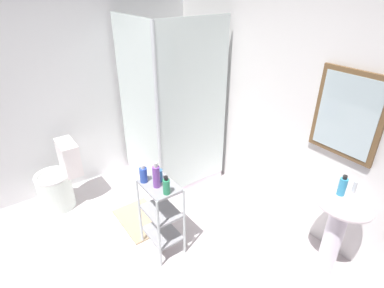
% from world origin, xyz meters
% --- Properties ---
extents(wall_back, '(4.20, 0.14, 2.50)m').
position_xyz_m(wall_back, '(0.01, 1.85, 1.25)').
color(wall_back, white).
rests_on(wall_back, ground_plane).
extents(wall_left, '(0.10, 4.20, 2.50)m').
position_xyz_m(wall_left, '(-1.85, 0.00, 1.25)').
color(wall_left, white).
rests_on(wall_left, ground_plane).
extents(shower_stall, '(0.92, 0.92, 2.00)m').
position_xyz_m(shower_stall, '(-1.19, 1.18, 0.46)').
color(shower_stall, white).
rests_on(shower_stall, ground_plane).
extents(pedestal_sink, '(0.46, 0.37, 0.81)m').
position_xyz_m(pedestal_sink, '(0.81, 1.52, 0.58)').
color(pedestal_sink, white).
rests_on(pedestal_sink, ground_plane).
extents(sink_faucet, '(0.03, 0.03, 0.10)m').
position_xyz_m(sink_faucet, '(0.81, 1.64, 0.86)').
color(sink_faucet, silver).
rests_on(sink_faucet, pedestal_sink).
extents(toilet, '(0.37, 0.49, 0.76)m').
position_xyz_m(toilet, '(-1.48, -0.12, 0.31)').
color(toilet, white).
rests_on(toilet, ground_plane).
extents(storage_cart, '(0.38, 0.28, 0.74)m').
position_xyz_m(storage_cart, '(-0.25, 0.48, 0.44)').
color(storage_cart, silver).
rests_on(storage_cart, ground_plane).
extents(hand_soap_bottle, '(0.06, 0.06, 0.18)m').
position_xyz_m(hand_soap_bottle, '(0.77, 1.53, 0.89)').
color(hand_soap_bottle, '#389ED1').
rests_on(hand_soap_bottle, pedestal_sink).
extents(conditioner_bottle_purple, '(0.06, 0.06, 0.24)m').
position_xyz_m(conditioner_bottle_purple, '(-0.25, 0.45, 0.85)').
color(conditioner_bottle_purple, purple).
rests_on(conditioner_bottle_purple, storage_cart).
extents(body_wash_bottle_green, '(0.06, 0.06, 0.17)m').
position_xyz_m(body_wash_bottle_green, '(-0.12, 0.47, 0.81)').
color(body_wash_bottle_green, '#2E9765').
rests_on(body_wash_bottle_green, storage_cart).
extents(shampoo_bottle_blue, '(0.07, 0.07, 0.17)m').
position_xyz_m(shampoo_bottle_blue, '(-0.38, 0.40, 0.81)').
color(shampoo_bottle_blue, blue).
rests_on(shampoo_bottle_blue, storage_cart).
extents(rinse_cup, '(0.07, 0.07, 0.11)m').
position_xyz_m(rinse_cup, '(-0.31, 0.51, 0.79)').
color(rinse_cup, '#3870B2').
rests_on(rinse_cup, storage_cart).
extents(bath_mat, '(0.60, 0.40, 0.02)m').
position_xyz_m(bath_mat, '(-0.72, 0.47, 0.01)').
color(bath_mat, tan).
rests_on(bath_mat, ground_plane).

